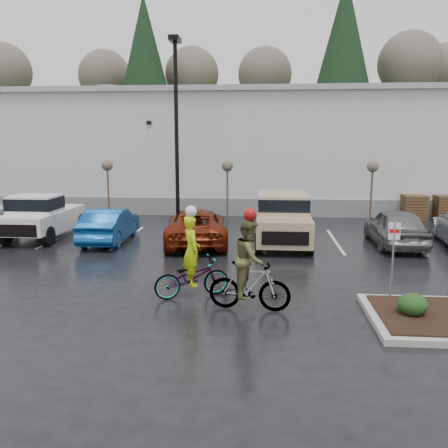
# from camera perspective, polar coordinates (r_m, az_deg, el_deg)

# --- Properties ---
(ground) EXTENTS (120.00, 120.00, 0.00)m
(ground) POSITION_cam_1_polar(r_m,az_deg,el_deg) (12.77, 2.57, -9.36)
(ground) COLOR black
(ground) RESTS_ON ground
(warehouse) EXTENTS (60.50, 15.50, 7.20)m
(warehouse) POSITION_cam_1_polar(r_m,az_deg,el_deg) (34.03, 4.16, 9.04)
(warehouse) COLOR silver
(warehouse) RESTS_ON ground
(wooded_ridge) EXTENTS (80.00, 25.00, 6.00)m
(wooded_ridge) POSITION_cam_1_polar(r_m,az_deg,el_deg) (57.05, 4.47, 8.79)
(wooded_ridge) COLOR #26441C
(wooded_ridge) RESTS_ON ground
(lamppost) EXTENTS (0.50, 1.00, 9.22)m
(lamppost) POSITION_cam_1_polar(r_m,az_deg,el_deg) (24.48, -5.78, 13.39)
(lamppost) COLOR black
(lamppost) RESTS_ON ground
(sapling_west) EXTENTS (0.60, 0.60, 3.20)m
(sapling_west) POSITION_cam_1_polar(r_m,az_deg,el_deg) (26.47, -13.86, 6.49)
(sapling_west) COLOR #4A341D
(sapling_west) RESTS_ON ground
(sapling_mid) EXTENTS (0.60, 0.60, 3.20)m
(sapling_mid) POSITION_cam_1_polar(r_m,az_deg,el_deg) (25.15, 0.41, 6.61)
(sapling_mid) COLOR #4A341D
(sapling_mid) RESTS_ON ground
(sapling_east) EXTENTS (0.60, 0.60, 3.20)m
(sapling_east) POSITION_cam_1_polar(r_m,az_deg,el_deg) (25.68, 17.44, 6.22)
(sapling_east) COLOR #4A341D
(sapling_east) RESTS_ON ground
(pallet_stack_a) EXTENTS (1.20, 1.20, 1.35)m
(pallet_stack_a) POSITION_cam_1_polar(r_m,az_deg,el_deg) (27.48, 21.86, 1.88)
(pallet_stack_a) COLOR #4A341D
(pallet_stack_a) RESTS_ON ground
(pallet_stack_b) EXTENTS (1.20, 1.20, 1.35)m
(pallet_stack_b) POSITION_cam_1_polar(r_m,az_deg,el_deg) (28.02, 25.19, 1.79)
(pallet_stack_b) COLOR #4A341D
(pallet_stack_b) RESTS_ON ground
(shrub_a) EXTENTS (0.70, 0.70, 0.52)m
(shrub_a) POSITION_cam_1_polar(r_m,az_deg,el_deg) (12.20, 21.75, -8.98)
(shrub_a) COLOR black
(shrub_a) RESTS_ON curb_island
(fire_lane_sign) EXTENTS (0.30, 0.05, 2.20)m
(fire_lane_sign) POSITION_cam_1_polar(r_m,az_deg,el_deg) (12.99, 19.68, -3.15)
(fire_lane_sign) COLOR gray
(fire_lane_sign) RESTS_ON ground
(pickup_white) EXTENTS (2.10, 5.20, 1.96)m
(pickup_white) POSITION_cam_1_polar(r_m,az_deg,el_deg) (22.42, -20.65, 1.05)
(pickup_white) COLOR silver
(pickup_white) RESTS_ON ground
(car_blue) EXTENTS (1.64, 4.41, 1.44)m
(car_blue) POSITION_cam_1_polar(r_m,az_deg,el_deg) (20.56, -13.56, -0.09)
(car_blue) COLOR navy
(car_blue) RESTS_ON ground
(car_red) EXTENTS (3.07, 5.49, 1.45)m
(car_red) POSITION_cam_1_polar(r_m,az_deg,el_deg) (19.62, -3.36, -0.28)
(car_red) COLOR #661C09
(car_red) RESTS_ON ground
(suv_tan) EXTENTS (2.20, 5.10, 2.06)m
(suv_tan) POSITION_cam_1_polar(r_m,az_deg,el_deg) (19.64, 7.09, 0.57)
(suv_tan) COLOR tan
(suv_tan) RESTS_ON ground
(car_grey) EXTENTS (1.83, 4.52, 1.54)m
(car_grey) POSITION_cam_1_polar(r_m,az_deg,el_deg) (20.42, 19.93, -0.34)
(car_grey) COLOR slate
(car_grey) RESTS_ON ground
(cyclist_hivis) EXTENTS (2.20, 1.51, 2.53)m
(cyclist_hivis) POSITION_cam_1_polar(r_m,az_deg,el_deg) (12.96, -3.91, -5.49)
(cyclist_hivis) COLOR #3F3F44
(cyclist_hivis) RESTS_ON ground
(cyclist_olive) EXTENTS (2.06, 1.01, 2.60)m
(cyclist_olive) POSITION_cam_1_polar(r_m,az_deg,el_deg) (11.94, 3.10, -6.05)
(cyclist_olive) COLOR #3F3F44
(cyclist_olive) RESTS_ON ground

